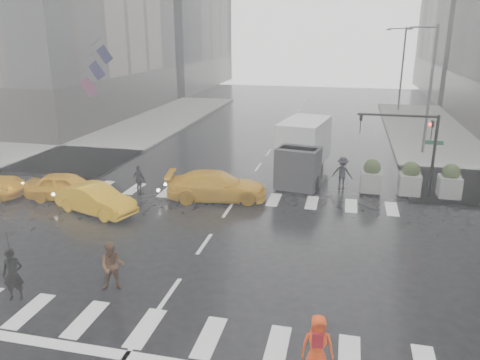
% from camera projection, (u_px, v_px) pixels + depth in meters
% --- Properties ---
extents(ground, '(120.00, 120.00, 0.00)m').
position_uv_depth(ground, '(204.00, 244.00, 19.65)').
color(ground, black).
rests_on(ground, ground).
extents(sidewalk_nw, '(35.00, 35.00, 0.15)m').
position_uv_depth(sidewalk_nw, '(47.00, 135.00, 40.06)').
color(sidewalk_nw, gray).
rests_on(sidewalk_nw, ground).
extents(road_markings, '(18.00, 48.00, 0.01)m').
position_uv_depth(road_markings, '(204.00, 244.00, 19.65)').
color(road_markings, silver).
rests_on(road_markings, ground).
extents(traffic_signal_pole, '(4.45, 0.42, 4.50)m').
position_uv_depth(traffic_signal_pole, '(415.00, 139.00, 24.18)').
color(traffic_signal_pole, black).
rests_on(traffic_signal_pole, ground).
extents(street_lamp_near, '(2.15, 0.22, 9.00)m').
position_uv_depth(street_lamp_near, '(429.00, 85.00, 32.53)').
color(street_lamp_near, '#59595B').
rests_on(street_lamp_near, ground).
extents(street_lamp_far, '(2.15, 0.22, 9.00)m').
position_uv_depth(street_lamp_far, '(401.00, 66.00, 51.09)').
color(street_lamp_far, '#59595B').
rests_on(street_lamp_far, ground).
extents(planter_west, '(1.10, 1.10, 1.80)m').
position_uv_depth(planter_west, '(371.00, 176.00, 25.46)').
color(planter_west, gray).
rests_on(planter_west, ground).
extents(planter_mid, '(1.10, 1.10, 1.80)m').
position_uv_depth(planter_mid, '(410.00, 179.00, 25.03)').
color(planter_mid, gray).
rests_on(planter_mid, ground).
extents(planter_east, '(1.10, 1.10, 1.80)m').
position_uv_depth(planter_east, '(450.00, 181.00, 24.61)').
color(planter_east, gray).
rests_on(planter_east, ground).
extents(flag_cluster, '(2.87, 3.06, 4.69)m').
position_uv_depth(flag_cluster, '(94.00, 68.00, 38.35)').
color(flag_cluster, '#59595B').
rests_on(flag_cluster, ground).
extents(pedestrian_black, '(1.23, 1.24, 2.43)m').
position_uv_depth(pedestrian_black, '(10.00, 256.00, 15.16)').
color(pedestrian_black, black).
rests_on(pedestrian_black, ground).
extents(pedestrian_brown, '(1.01, 0.89, 1.75)m').
position_uv_depth(pedestrian_brown, '(112.00, 266.00, 15.96)').
color(pedestrian_brown, '#4D2E1B').
rests_on(pedestrian_brown, ground).
extents(pedestrian_orange, '(0.91, 0.68, 1.70)m').
position_uv_depth(pedestrian_orange, '(317.00, 345.00, 11.97)').
color(pedestrian_orange, '#E53F10').
rests_on(pedestrian_orange, ground).
extents(pedestrian_far_a, '(1.12, 0.96, 1.63)m').
position_uv_depth(pedestrian_far_a, '(139.00, 180.00, 25.43)').
color(pedestrian_far_a, black).
rests_on(pedestrian_far_a, ground).
extents(pedestrian_far_b, '(1.32, 0.96, 1.83)m').
position_uv_depth(pedestrian_far_b, '(342.00, 173.00, 26.34)').
color(pedestrian_far_b, black).
rests_on(pedestrian_far_b, ground).
extents(taxi_front, '(4.42, 2.38, 1.43)m').
position_uv_depth(taxi_front, '(67.00, 186.00, 24.70)').
color(taxi_front, '#EAA20C').
rests_on(taxi_front, ground).
extents(taxi_mid, '(4.50, 2.70, 1.40)m').
position_uv_depth(taxi_mid, '(96.00, 199.00, 22.80)').
color(taxi_mid, '#EAA20C').
rests_on(taxi_mid, ground).
extents(taxi_rear, '(4.97, 3.01, 1.52)m').
position_uv_depth(taxi_rear, '(217.00, 186.00, 24.63)').
color(taxi_rear, '#EAA20C').
rests_on(taxi_rear, ground).
extents(box_truck, '(2.39, 6.36, 3.38)m').
position_uv_depth(box_truck, '(302.00, 149.00, 28.07)').
color(box_truck, silver).
rests_on(box_truck, ground).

